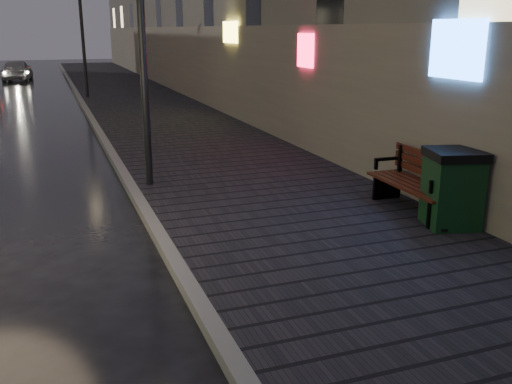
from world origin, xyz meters
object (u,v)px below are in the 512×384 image
lamp_far (81,20)px  bench (418,182)px  car_far (17,70)px  lamp_near (140,7)px  trash_bin (452,188)px

lamp_far → bench: lamp_far is taller
lamp_far → car_far: (-3.29, 12.01, -2.84)m
lamp_near → lamp_far: same height
lamp_near → bench: 5.83m
bench → car_far: 32.10m
lamp_near → lamp_far: (0.00, 16.00, 0.00)m
car_far → lamp_near: bearing=102.0°
lamp_near → car_far: bearing=96.7°
car_far → trash_bin: bearing=108.0°
lamp_near → trash_bin: bearing=-45.8°
lamp_far → trash_bin: lamp_far is taller
lamp_near → trash_bin: 6.29m
bench → trash_bin: 0.81m
trash_bin → car_far: (-7.24, 32.08, -0.11)m
lamp_far → bench: 19.87m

